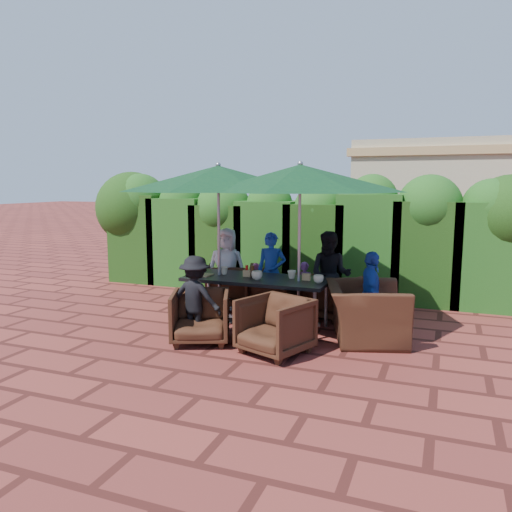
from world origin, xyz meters
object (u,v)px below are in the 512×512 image
(chair_far_mid, at_px, (275,289))
(dining_table, at_px, (257,282))
(chair_end_right, at_px, (366,303))
(chair_near_left, at_px, (200,314))
(chair_near_right, at_px, (275,323))
(chair_far_right, at_px, (331,294))
(umbrella_left, at_px, (218,179))
(umbrella_right, at_px, (300,178))
(chair_far_left, at_px, (230,283))

(chair_far_mid, bearing_deg, dining_table, 96.76)
(chair_far_mid, distance_m, chair_end_right, 1.91)
(chair_far_mid, height_order, chair_near_left, chair_near_left)
(chair_near_right, bearing_deg, chair_near_left, -162.15)
(chair_far_right, bearing_deg, chair_end_right, 147.83)
(umbrella_left, distance_m, umbrella_right, 1.27)
(chair_far_left, bearing_deg, chair_far_right, 157.38)
(chair_far_mid, distance_m, chair_far_right, 0.95)
(umbrella_left, bearing_deg, chair_far_mid, 56.30)
(chair_far_left, relative_size, chair_far_right, 1.06)
(dining_table, height_order, umbrella_right, umbrella_right)
(umbrella_right, height_order, chair_end_right, umbrella_right)
(chair_far_left, distance_m, chair_far_right, 1.82)
(dining_table, height_order, umbrella_left, umbrella_left)
(chair_near_right, bearing_deg, chair_far_left, 148.21)
(chair_far_right, xyz_separation_m, chair_end_right, (0.69, -0.96, 0.13))
(chair_near_left, xyz_separation_m, chair_near_right, (1.09, -0.07, 0.01))
(dining_table, relative_size, chair_far_right, 2.80)
(umbrella_left, height_order, umbrella_right, same)
(umbrella_left, xyz_separation_m, chair_near_left, (0.17, -0.98, -1.82))
(chair_far_right, bearing_deg, chair_near_right, 103.49)
(chair_far_mid, bearing_deg, chair_far_right, -174.24)
(chair_far_right, distance_m, chair_near_right, 1.96)
(chair_far_left, height_order, chair_end_right, chair_end_right)
(umbrella_left, height_order, chair_end_right, umbrella_left)
(chair_far_mid, bearing_deg, umbrella_left, 62.38)
(chair_far_mid, xyz_separation_m, chair_near_left, (-0.43, -1.88, 0.00))
(dining_table, height_order, chair_far_left, chair_far_left)
(chair_far_left, height_order, chair_far_mid, chair_far_left)
(chair_far_left, bearing_deg, chair_near_right, 107.25)
(dining_table, bearing_deg, umbrella_right, -2.16)
(chair_near_left, height_order, chair_near_right, chair_near_right)
(umbrella_right, xyz_separation_m, chair_far_right, (0.28, 0.91, -1.83))
(chair_far_right, xyz_separation_m, chair_near_right, (-0.29, -1.94, 0.01))
(dining_table, xyz_separation_m, chair_end_right, (1.63, -0.07, -0.16))
(chair_far_left, distance_m, chair_far_mid, 0.87)
(umbrella_right, height_order, chair_far_left, umbrella_right)
(chair_far_mid, height_order, chair_near_right, chair_near_right)
(chair_near_right, bearing_deg, umbrella_left, 161.85)
(dining_table, height_order, chair_near_right, chair_near_right)
(chair_far_right, relative_size, chair_near_right, 0.97)
(dining_table, bearing_deg, chair_far_right, 43.25)
(umbrella_right, relative_size, chair_end_right, 2.48)
(umbrella_right, height_order, chair_near_left, umbrella_right)
(chair_end_right, bearing_deg, chair_far_mid, 42.56)
(chair_far_mid, bearing_deg, chair_near_right, 114.87)
(chair_near_left, bearing_deg, chair_end_right, 1.17)
(chair_far_left, relative_size, chair_far_mid, 1.05)
(chair_far_mid, relative_size, chair_near_left, 0.99)
(chair_far_mid, xyz_separation_m, chair_end_right, (1.64, -0.96, 0.13))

